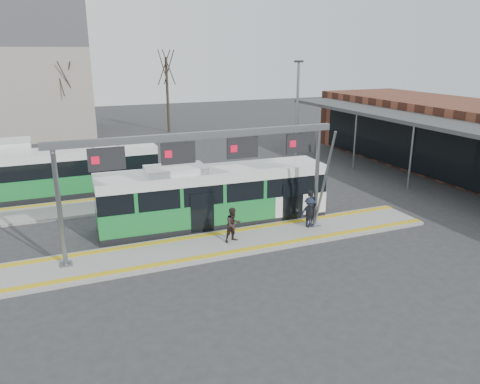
# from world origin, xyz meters

# --- Properties ---
(ground) EXTENTS (120.00, 120.00, 0.00)m
(ground) POSITION_xyz_m (0.00, 0.00, 0.00)
(ground) COLOR #2D2D30
(ground) RESTS_ON ground
(platform_main) EXTENTS (22.00, 3.00, 0.15)m
(platform_main) POSITION_xyz_m (0.00, 0.00, 0.07)
(platform_main) COLOR gray
(platform_main) RESTS_ON ground
(platform_second) EXTENTS (20.00, 3.00, 0.15)m
(platform_second) POSITION_xyz_m (-4.00, 8.00, 0.07)
(platform_second) COLOR gray
(platform_second) RESTS_ON ground
(tactile_main) EXTENTS (22.00, 2.65, 0.02)m
(tactile_main) POSITION_xyz_m (0.00, 0.00, 0.16)
(tactile_main) COLOR gold
(tactile_main) RESTS_ON platform_main
(tactile_second) EXTENTS (20.00, 0.35, 0.02)m
(tactile_second) POSITION_xyz_m (-4.00, 9.15, 0.16)
(tactile_second) COLOR gold
(tactile_second) RESTS_ON platform_second
(gantry) EXTENTS (13.00, 1.68, 5.20)m
(gantry) POSITION_xyz_m (-0.35, 0.25, 4.30)
(gantry) COLOR slate
(gantry) RESTS_ON platform_main
(hero_bus) EXTENTS (11.88, 3.00, 3.24)m
(hero_bus) POSITION_xyz_m (0.96, 2.91, 1.48)
(hero_bus) COLOR black
(hero_bus) RESTS_ON ground
(bg_bus_green) EXTENTS (11.56, 2.51, 2.89)m
(bg_bus_green) POSITION_xyz_m (-6.04, 11.23, 1.43)
(bg_bus_green) COLOR black
(bg_bus_green) RESTS_ON ground
(passenger_a) EXTENTS (0.81, 0.67, 1.91)m
(passenger_a) POSITION_xyz_m (5.22, 0.27, 1.10)
(passenger_a) COLOR black
(passenger_a) RESTS_ON platform_main
(passenger_b) EXTENTS (0.92, 0.79, 1.65)m
(passenger_b) POSITION_xyz_m (0.90, -0.03, 0.97)
(passenger_b) COLOR #2D1F1E
(passenger_b) RESTS_ON platform_main
(passenger_c) EXTENTS (1.01, 0.59, 1.55)m
(passenger_c) POSITION_xyz_m (5.14, 0.24, 0.92)
(passenger_c) COLOR #1B2031
(passenger_c) RESTS_ON platform_main
(tree_left) EXTENTS (1.40, 1.40, 7.98)m
(tree_left) POSITION_xyz_m (-4.62, 30.17, 6.05)
(tree_left) COLOR #382B21
(tree_left) RESTS_ON ground
(tree_mid) EXTENTS (1.40, 1.40, 9.08)m
(tree_mid) POSITION_xyz_m (5.87, 31.81, 6.89)
(tree_mid) COLOR #382B21
(tree_mid) RESTS_ON ground
(lamp_east) EXTENTS (0.50, 0.25, 8.15)m
(lamp_east) POSITION_xyz_m (7.70, 6.41, 4.32)
(lamp_east) COLOR slate
(lamp_east) RESTS_ON ground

